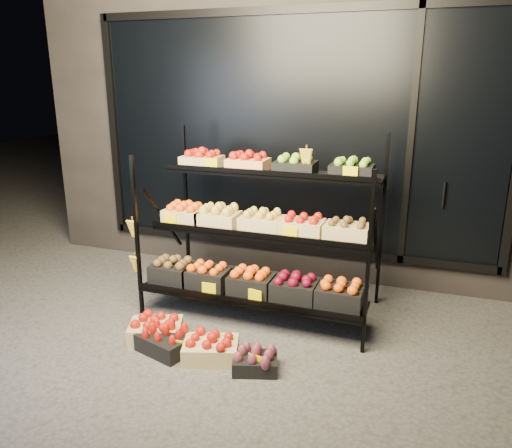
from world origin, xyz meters
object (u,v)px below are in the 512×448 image
at_px(floor_crate_left, 156,328).
at_px(floor_crate_midleft, 166,340).
at_px(display_rack, 258,232).
at_px(floor_crate_midright, 211,347).

distance_m(floor_crate_left, floor_crate_midleft, 0.22).
height_order(display_rack, floor_crate_left, display_rack).
bearing_deg(display_rack, floor_crate_midright, -94.81).
bearing_deg(floor_crate_midleft, floor_crate_midright, 19.33).
distance_m(display_rack, floor_crate_left, 1.23).
height_order(floor_crate_midleft, floor_crate_midright, floor_crate_midright).
xyz_separation_m(floor_crate_left, floor_crate_midleft, (0.17, -0.14, -0.00)).
relative_size(floor_crate_left, floor_crate_midleft, 1.06).
xyz_separation_m(display_rack, floor_crate_midleft, (-0.47, -0.93, -0.69)).
xyz_separation_m(floor_crate_left, floor_crate_midright, (0.57, -0.12, -0.00)).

